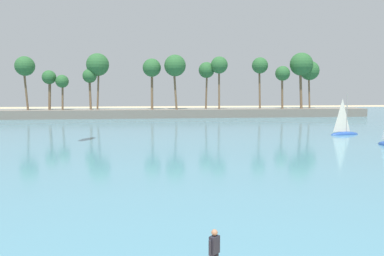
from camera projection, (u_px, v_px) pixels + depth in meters
name	position (u px, v px, depth m)	size (l,w,h in m)	color
sea	(143.00, 124.00, 67.78)	(220.00, 110.72, 0.06)	teal
palm_headland	(155.00, 94.00, 82.61)	(95.41, 6.78, 13.74)	slate
person_at_waterline	(214.00, 252.00, 12.96)	(0.43, 0.40, 1.67)	#23232D
sailboat_toward_headland	(344.00, 131.00, 52.61)	(4.28, 1.94, 5.99)	#234793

